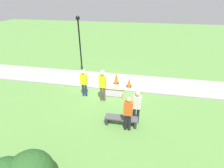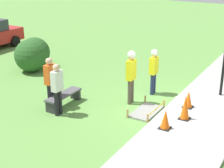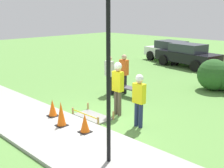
% 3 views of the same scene
% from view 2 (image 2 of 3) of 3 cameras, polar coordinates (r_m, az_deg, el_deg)
% --- Properties ---
extents(ground_plane, '(60.00, 60.00, 0.00)m').
position_cam_2_polar(ground_plane, '(12.11, 8.80, -4.23)').
color(ground_plane, '#5B8E42').
extents(sidewalk, '(28.00, 2.55, 0.10)m').
position_cam_2_polar(sidewalk, '(11.74, 14.60, -5.24)').
color(sidewalk, '#9E9E99').
rests_on(sidewalk, ground_plane).
extents(wet_concrete_patch, '(1.41, 0.78, 0.31)m').
position_cam_2_polar(wet_concrete_patch, '(11.80, 5.72, -4.57)').
color(wet_concrete_patch, gray).
rests_on(wet_concrete_patch, ground_plane).
extents(traffic_cone_near_patch, '(0.34, 0.34, 0.61)m').
position_cam_2_polar(traffic_cone_near_patch, '(10.51, 8.86, -5.83)').
color(traffic_cone_near_patch, black).
rests_on(traffic_cone_near_patch, sidewalk).
extents(traffic_cone_far_patch, '(0.34, 0.34, 0.81)m').
position_cam_2_polar(traffic_cone_far_patch, '(11.18, 12.08, -3.82)').
color(traffic_cone_far_patch, black).
rests_on(traffic_cone_far_patch, sidewalk).
extents(traffic_cone_sidewalk_edge, '(0.34, 0.34, 0.59)m').
position_cam_2_polar(traffic_cone_sidewalk_edge, '(12.09, 12.57, -2.51)').
color(traffic_cone_sidewalk_edge, black).
rests_on(traffic_cone_sidewalk_edge, sidewalk).
extents(park_bench, '(1.60, 0.44, 0.45)m').
position_cam_2_polar(park_bench, '(12.30, -8.03, -2.21)').
color(park_bench, '#2D2D33').
rests_on(park_bench, ground_plane).
extents(worker_supervisor, '(0.40, 0.28, 1.96)m').
position_cam_2_polar(worker_supervisor, '(12.08, 3.20, 2.05)').
color(worker_supervisor, brown).
rests_on(worker_supervisor, ground_plane).
extents(worker_assistant, '(0.40, 0.26, 1.78)m').
position_cam_2_polar(worker_assistant, '(13.07, 6.96, 2.70)').
color(worker_assistant, navy).
rests_on(worker_assistant, ground_plane).
extents(bystander_in_orange_shirt, '(0.40, 0.24, 1.81)m').
position_cam_2_polar(bystander_in_orange_shirt, '(11.98, -10.24, 0.73)').
color(bystander_in_orange_shirt, black).
rests_on(bystander_in_orange_shirt, ground_plane).
extents(bystander_in_gray_shirt, '(0.40, 0.23, 1.78)m').
position_cam_2_polar(bystander_in_gray_shirt, '(11.37, -9.09, -0.39)').
color(bystander_in_gray_shirt, black).
rests_on(bystander_in_gray_shirt, ground_plane).
extents(shrub_rounded_near, '(1.51, 1.51, 1.51)m').
position_cam_2_polar(shrub_rounded_near, '(16.16, -13.33, 4.61)').
color(shrub_rounded_near, '#285623').
rests_on(shrub_rounded_near, ground_plane).
extents(shrub_rounded_mid, '(1.44, 1.44, 1.44)m').
position_cam_2_polar(shrub_rounded_mid, '(16.82, -12.70, 5.16)').
color(shrub_rounded_mid, '#285623').
rests_on(shrub_rounded_mid, ground_plane).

